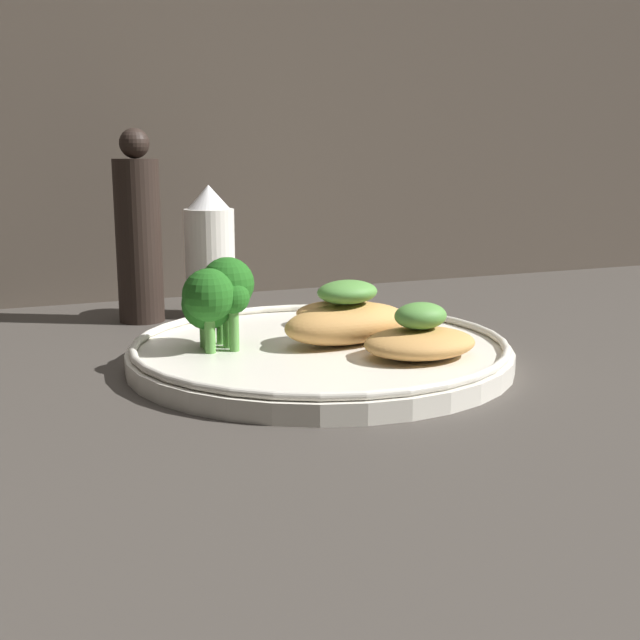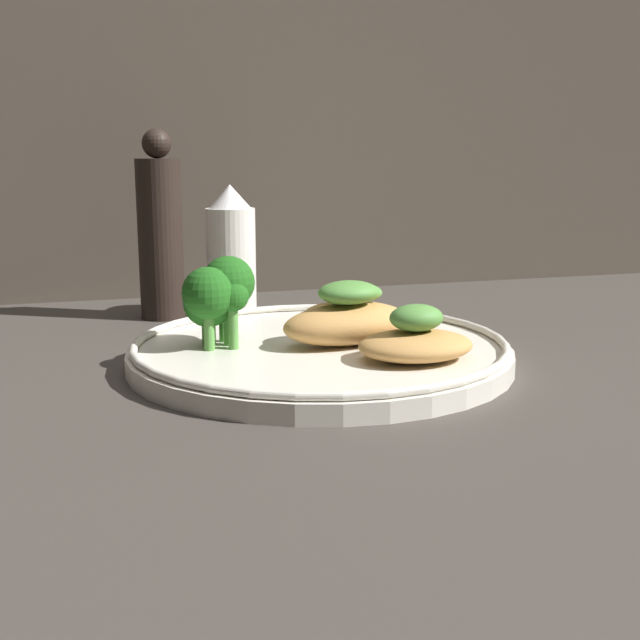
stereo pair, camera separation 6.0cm
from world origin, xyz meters
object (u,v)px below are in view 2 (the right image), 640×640
object	(u,v)px
plate	(320,351)
sauce_bottle	(231,253)
broccoli_bunch	(217,294)
pepper_grinder	(160,233)

from	to	relation	value
plate	sauce_bottle	distance (cm)	21.87
broccoli_bunch	pepper_grinder	distance (cm)	19.23
broccoli_bunch	sauce_bottle	world-z (taller)	sauce_bottle
sauce_bottle	pepper_grinder	bearing A→B (deg)	180.00
broccoli_bunch	plate	bearing A→B (deg)	-16.58
broccoli_bunch	sauce_bottle	bearing A→B (deg)	76.31
broccoli_bunch	sauce_bottle	xyz separation A→B (cm)	(4.60, 18.89, 0.71)
sauce_bottle	pepper_grinder	world-z (taller)	pepper_grinder
broccoli_bunch	sauce_bottle	distance (cm)	19.46
plate	broccoli_bunch	bearing A→B (deg)	163.42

